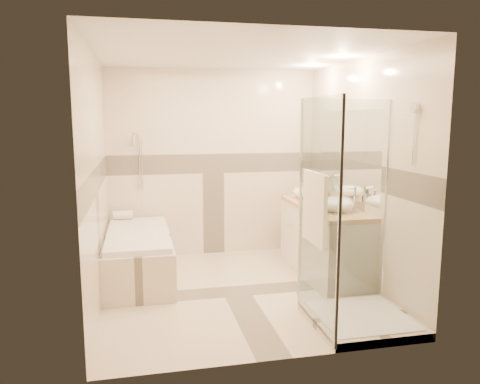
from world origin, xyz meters
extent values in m
cube|color=#C2B29B|center=(0.00, 0.00, -0.01)|extent=(2.80, 3.00, 0.01)
cube|color=silver|center=(0.00, 0.00, 2.50)|extent=(2.80, 3.00, 0.01)
cube|color=beige|center=(0.00, 1.50, 1.25)|extent=(2.80, 0.01, 2.50)
cube|color=beige|center=(0.00, -1.50, 1.25)|extent=(2.80, 0.01, 2.50)
cube|color=beige|center=(-1.40, 0.00, 1.25)|extent=(0.01, 3.00, 2.50)
cube|color=beige|center=(1.40, 0.00, 1.25)|extent=(0.01, 3.00, 2.50)
cube|color=white|center=(1.39, 0.30, 1.45)|extent=(0.01, 1.60, 1.00)
cylinder|color=silver|center=(-0.97, 1.47, 1.35)|extent=(0.02, 0.02, 0.70)
cube|color=beige|center=(-1.02, 0.65, 0.25)|extent=(0.75, 1.70, 0.50)
cube|color=white|center=(-1.02, 0.65, 0.53)|extent=(0.69, 1.60, 0.06)
ellipsoid|color=white|center=(-1.02, 0.65, 0.48)|extent=(0.56, 1.40, 0.16)
cube|color=silver|center=(1.12, 0.30, 0.40)|extent=(0.55, 1.60, 0.80)
cylinder|color=silver|center=(0.83, -0.10, 0.55)|extent=(0.01, 0.24, 0.01)
cylinder|color=silver|center=(0.83, 0.70, 0.55)|extent=(0.01, 0.24, 0.01)
cube|color=tan|center=(1.12, 0.30, 0.83)|extent=(0.57, 1.62, 0.05)
cube|color=beige|center=(0.95, -1.05, 0.04)|extent=(0.90, 0.90, 0.08)
cube|color=white|center=(0.95, -1.05, 0.09)|extent=(0.80, 0.80, 0.01)
cube|color=white|center=(0.51, -1.05, 1.04)|extent=(0.01, 0.90, 2.00)
cube|color=white|center=(0.95, -0.61, 1.04)|extent=(0.90, 0.01, 2.00)
cylinder|color=silver|center=(0.50, -1.50, 1.04)|extent=(0.03, 0.03, 2.00)
cylinder|color=silver|center=(0.50, -0.60, 1.04)|extent=(0.03, 0.03, 2.00)
cylinder|color=silver|center=(1.40, -0.60, 1.04)|extent=(0.03, 0.03, 2.00)
cylinder|color=silver|center=(1.36, -1.05, 1.95)|extent=(0.03, 0.10, 0.10)
cylinder|color=silver|center=(0.47, -1.05, 1.40)|extent=(0.02, 0.60, 0.02)
cube|color=white|center=(0.47, -1.05, 1.10)|extent=(0.04, 0.48, 0.62)
ellipsoid|color=white|center=(1.10, 0.81, 0.93)|extent=(0.38, 0.38, 0.15)
ellipsoid|color=white|center=(1.10, -0.06, 0.93)|extent=(0.40, 0.40, 0.16)
cylinder|color=silver|center=(1.33, 0.81, 1.00)|extent=(0.03, 0.03, 0.30)
cylinder|color=silver|center=(1.28, 0.81, 1.13)|extent=(0.11, 0.03, 0.03)
cylinder|color=silver|center=(1.33, -0.06, 0.98)|extent=(0.03, 0.03, 0.27)
cylinder|color=silver|center=(1.28, -0.06, 1.10)|extent=(0.10, 0.02, 0.02)
imported|color=black|center=(1.10, 0.13, 0.94)|extent=(0.10, 0.10, 0.18)
imported|color=black|center=(1.10, 0.32, 0.93)|extent=(0.14, 0.14, 0.17)
cube|color=white|center=(1.10, 1.02, 0.89)|extent=(0.20, 0.29, 0.09)
cylinder|color=white|center=(-1.21, 1.37, 0.62)|extent=(0.25, 0.11, 0.11)
camera|label=1|loc=(-0.98, -4.75, 1.86)|focal=35.00mm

